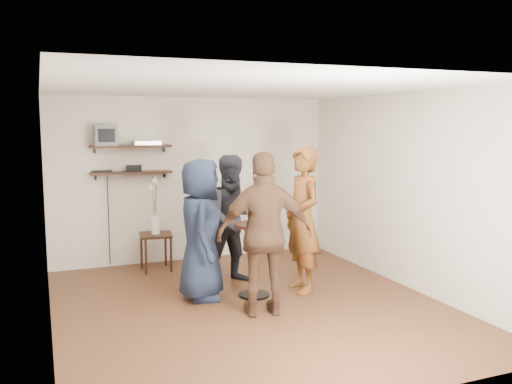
# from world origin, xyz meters

# --- Properties ---
(room) EXTENTS (4.58, 5.08, 2.68)m
(room) POSITION_xyz_m (0.00, 0.00, 1.30)
(room) COLOR #432315
(room) RESTS_ON ground
(shelf_upper) EXTENTS (1.20, 0.25, 0.04)m
(shelf_upper) POSITION_xyz_m (-1.00, 2.38, 1.85)
(shelf_upper) COLOR black
(shelf_upper) RESTS_ON room
(shelf_lower) EXTENTS (1.20, 0.25, 0.04)m
(shelf_lower) POSITION_xyz_m (-1.00, 2.38, 1.45)
(shelf_lower) COLOR black
(shelf_lower) RESTS_ON room
(crt_monitor) EXTENTS (0.32, 0.30, 0.30)m
(crt_monitor) POSITION_xyz_m (-1.37, 2.38, 2.02)
(crt_monitor) COLOR #59595B
(crt_monitor) RESTS_ON shelf_upper
(dvd_deck) EXTENTS (0.40, 0.24, 0.06)m
(dvd_deck) POSITION_xyz_m (-0.76, 2.38, 1.90)
(dvd_deck) COLOR silver
(dvd_deck) RESTS_ON shelf_upper
(radio) EXTENTS (0.22, 0.10, 0.10)m
(radio) POSITION_xyz_m (-0.97, 2.38, 1.52)
(radio) COLOR black
(radio) RESTS_ON shelf_lower
(power_strip) EXTENTS (0.30, 0.05, 0.03)m
(power_strip) POSITION_xyz_m (-1.43, 2.42, 1.48)
(power_strip) COLOR black
(power_strip) RESTS_ON shelf_lower
(side_table) EXTENTS (0.52, 0.52, 0.56)m
(side_table) POSITION_xyz_m (-0.73, 2.02, 0.46)
(side_table) COLOR black
(side_table) RESTS_ON room
(vase_lilies) EXTENTS (0.19, 0.19, 0.89)m
(vase_lilies) POSITION_xyz_m (-0.73, 2.02, 0.84)
(vase_lilies) COLOR silver
(vase_lilies) RESTS_ON side_table
(drinks_table) EXTENTS (0.52, 0.52, 0.94)m
(drinks_table) POSITION_xyz_m (0.19, 0.34, 0.61)
(drinks_table) COLOR black
(drinks_table) RESTS_ON room
(wine_glass_fl) EXTENTS (0.07, 0.07, 0.20)m
(wine_glass_fl) POSITION_xyz_m (0.12, 0.30, 1.08)
(wine_glass_fl) COLOR silver
(wine_glass_fl) RESTS_ON drinks_table
(wine_glass_fr) EXTENTS (0.07, 0.07, 0.22)m
(wine_glass_fr) POSITION_xyz_m (0.26, 0.30, 1.09)
(wine_glass_fr) COLOR silver
(wine_glass_fr) RESTS_ON drinks_table
(wine_glass_bl) EXTENTS (0.07, 0.07, 0.22)m
(wine_glass_bl) POSITION_xyz_m (0.15, 0.41, 1.09)
(wine_glass_bl) COLOR silver
(wine_glass_bl) RESTS_ON drinks_table
(wine_glass_br) EXTENTS (0.07, 0.07, 0.20)m
(wine_glass_br) POSITION_xyz_m (0.21, 0.35, 1.08)
(wine_glass_br) COLOR silver
(wine_glass_br) RESTS_ON drinks_table
(person_plaid) EXTENTS (0.47, 0.70, 1.90)m
(person_plaid) POSITION_xyz_m (0.86, 0.32, 0.95)
(person_plaid) COLOR #A31912
(person_plaid) RESTS_ON room
(person_dark) EXTENTS (0.89, 0.71, 1.77)m
(person_dark) POSITION_xyz_m (0.15, 1.01, 0.88)
(person_dark) COLOR black
(person_dark) RESTS_ON room
(person_navy) EXTENTS (0.75, 0.97, 1.77)m
(person_navy) POSITION_xyz_m (-0.46, 0.50, 0.88)
(person_navy) COLOR #161F32
(person_navy) RESTS_ON room
(person_brown) EXTENTS (1.17, 0.66, 1.88)m
(person_brown) POSITION_xyz_m (0.06, -0.32, 0.94)
(person_brown) COLOR #4B3020
(person_brown) RESTS_ON room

